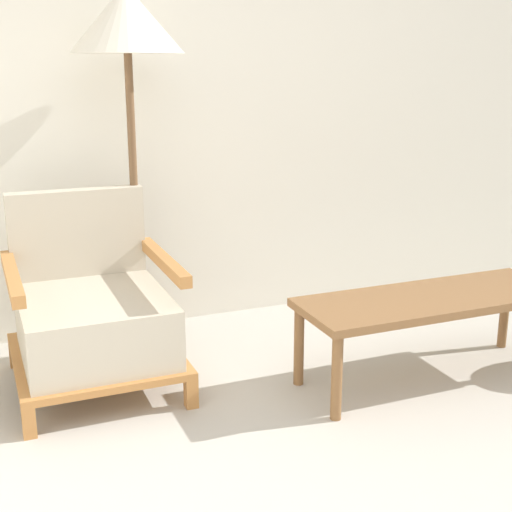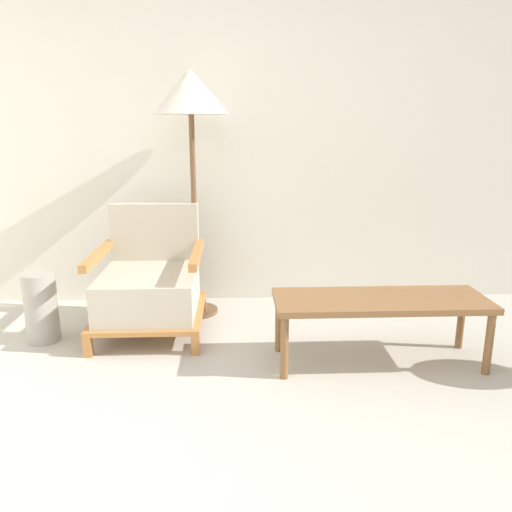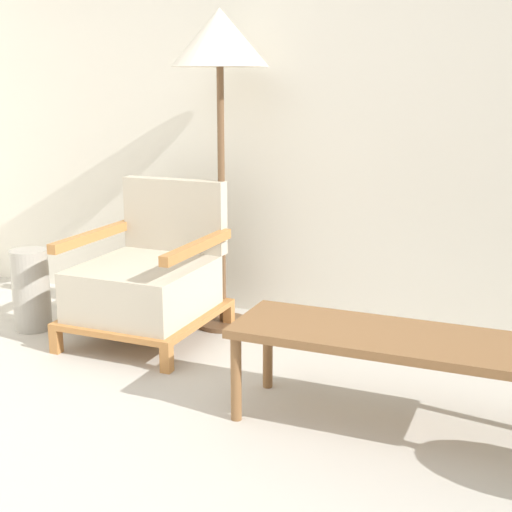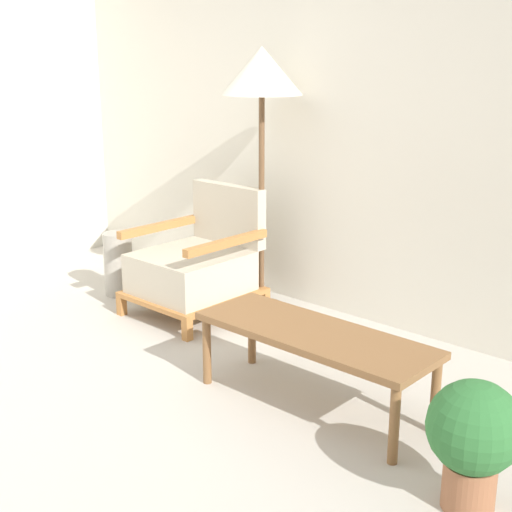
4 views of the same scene
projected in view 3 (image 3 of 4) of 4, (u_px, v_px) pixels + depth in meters
The scene contains 5 objects.
wall_back at pixel (315, 76), 3.81m from camera, with size 8.00×0.06×2.70m.
armchair at pixel (148, 280), 3.72m from camera, with size 0.68×0.74×0.81m.
floor_lamp at pixel (220, 51), 3.63m from camera, with size 0.50×0.50×1.69m.
coffee_table at pixel (386, 344), 2.74m from camera, with size 1.19×0.42×0.39m.
vase at pixel (31, 290), 3.87m from camera, with size 0.20×0.20×0.44m, color #9E998E.
Camera 3 is at (1.22, -1.33, 1.33)m, focal length 50.00 mm.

